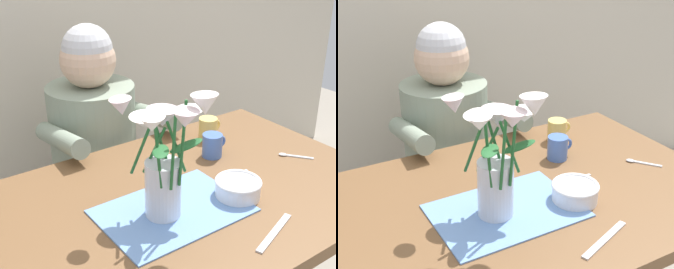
% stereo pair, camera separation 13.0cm
% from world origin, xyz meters
% --- Properties ---
extents(dining_table, '(1.20, 0.80, 0.74)m').
position_xyz_m(dining_table, '(0.00, 0.00, 0.64)').
color(dining_table, brown).
rests_on(dining_table, ground_plane).
extents(seated_person, '(0.45, 0.47, 1.14)m').
position_xyz_m(seated_person, '(0.01, 0.62, 0.56)').
color(seated_person, '#4C4C56').
rests_on(seated_person, ground_plane).
extents(striped_placemat, '(0.40, 0.28, 0.00)m').
position_xyz_m(striped_placemat, '(-0.10, -0.05, 0.74)').
color(striped_placemat, '#6B93D1').
rests_on(striped_placemat, dining_table).
extents(flower_vase, '(0.25, 0.26, 0.37)m').
position_xyz_m(flower_vase, '(-0.12, -0.06, 0.93)').
color(flower_vase, silver).
rests_on(flower_vase, dining_table).
extents(ceramic_bowl, '(0.14, 0.14, 0.06)m').
position_xyz_m(ceramic_bowl, '(0.10, -0.10, 0.77)').
color(ceramic_bowl, white).
rests_on(ceramic_bowl, dining_table).
extents(dinner_knife, '(0.18, 0.08, 0.00)m').
position_xyz_m(dinner_knife, '(0.06, -0.28, 0.74)').
color(dinner_knife, silver).
rests_on(dinner_knife, dining_table).
extents(tea_cup, '(0.09, 0.07, 0.08)m').
position_xyz_m(tea_cup, '(0.21, 0.14, 0.78)').
color(tea_cup, '#476BB7').
rests_on(tea_cup, dining_table).
extents(coffee_cup, '(0.09, 0.07, 0.08)m').
position_xyz_m(coffee_cup, '(0.29, 0.26, 0.78)').
color(coffee_cup, '#E5C666').
rests_on(coffee_cup, dining_table).
extents(spoon_0, '(0.12, 0.02, 0.01)m').
position_xyz_m(spoon_0, '(0.16, -0.01, 0.74)').
color(spoon_0, silver).
rests_on(spoon_0, dining_table).
extents(spoon_1, '(0.08, 0.10, 0.01)m').
position_xyz_m(spoon_1, '(0.42, -0.02, 0.74)').
color(spoon_1, silver).
rests_on(spoon_1, dining_table).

